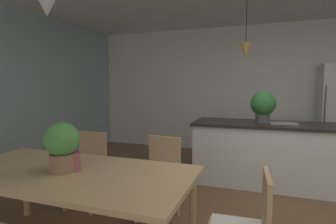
# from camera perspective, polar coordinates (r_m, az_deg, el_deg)

# --- Properties ---
(wall_back_kitchen) EXTENTS (10.00, 0.12, 2.70)m
(wall_back_kitchen) POSITION_cam_1_polar(r_m,az_deg,el_deg) (5.94, 23.16, 4.34)
(wall_back_kitchen) COLOR white
(wall_back_kitchen) RESTS_ON ground_plane
(dining_table) EXTENTS (2.05, 0.99, 0.74)m
(dining_table) POSITION_cam_1_polar(r_m,az_deg,el_deg) (2.38, -20.58, -13.08)
(dining_table) COLOR tan
(dining_table) RESTS_ON ground_plane
(chair_far_right) EXTENTS (0.43, 0.43, 0.87)m
(chair_far_right) POSITION_cam_1_polar(r_m,az_deg,el_deg) (2.93, -1.81, -13.35)
(chair_far_right) COLOR tan
(chair_far_right) RESTS_ON ground_plane
(chair_far_left) EXTENTS (0.42, 0.42, 0.87)m
(chair_far_left) POSITION_cam_1_polar(r_m,az_deg,el_deg) (3.37, -17.05, -11.10)
(chair_far_left) COLOR tan
(chair_far_left) RESTS_ON ground_plane
(kitchen_island) EXTENTS (2.34, 0.83, 0.91)m
(kitchen_island) POSITION_cam_1_polar(r_m,az_deg,el_deg) (4.15, 22.23, -8.30)
(kitchen_island) COLOR silver
(kitchen_island) RESTS_ON ground_plane
(pendant_over_table) EXTENTS (0.19, 0.19, 0.72)m
(pendant_over_table) POSITION_cam_1_polar(r_m,az_deg,el_deg) (2.46, -24.74, 20.39)
(pendant_over_table) COLOR black
(pendant_over_island_main) EXTENTS (0.17, 0.17, 0.85)m
(pendant_over_island_main) POSITION_cam_1_polar(r_m,az_deg,el_deg) (4.07, 16.42, 12.72)
(pendant_over_island_main) COLOR black
(potted_plant_on_island) EXTENTS (0.35, 0.35, 0.46)m
(potted_plant_on_island) POSITION_cam_1_polar(r_m,az_deg,el_deg) (4.04, 19.83, 1.39)
(potted_plant_on_island) COLOR #4C4C51
(potted_plant_on_island) RESTS_ON kitchen_island
(potted_plant_on_table) EXTENTS (0.28, 0.28, 0.40)m
(potted_plant_on_table) POSITION_cam_1_polar(r_m,az_deg,el_deg) (2.30, -21.89, -6.57)
(potted_plant_on_table) COLOR #8C664C
(potted_plant_on_table) RESTS_ON dining_table
(vase_on_dining_table) EXTENTS (0.10, 0.10, 0.15)m
(vase_on_dining_table) POSITION_cam_1_polar(r_m,az_deg,el_deg) (2.31, -19.61, -10.07)
(vase_on_dining_table) COLOR #994C51
(vase_on_dining_table) RESTS_ON dining_table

